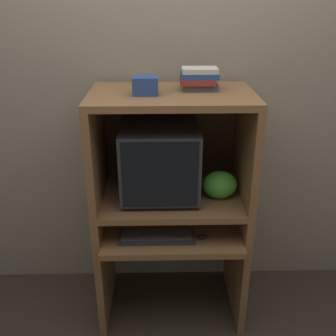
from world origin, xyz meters
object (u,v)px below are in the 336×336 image
object	(u,v)px
mouse	(203,237)
book_stack	(199,79)
crt_monitor	(160,160)
keyboard	(157,236)
snack_bag	(220,185)
storage_box	(145,85)

from	to	relation	value
mouse	book_stack	world-z (taller)	book_stack
crt_monitor	mouse	size ratio (longest dim) A/B	7.72
mouse	book_stack	xyz separation A→B (m)	(-0.02, 0.23, 0.82)
crt_monitor	keyboard	distance (m)	0.42
book_stack	crt_monitor	bearing A→B (deg)	-169.72
mouse	snack_bag	xyz separation A→B (m)	(0.10, 0.14, 0.25)
crt_monitor	mouse	bearing A→B (deg)	-39.37
keyboard	mouse	xyz separation A→B (m)	(0.25, -0.01, 0.00)
snack_bag	mouse	bearing A→B (deg)	-126.16
storage_box	keyboard	bearing A→B (deg)	-69.73
snack_bag	storage_box	size ratio (longest dim) A/B	1.52
book_stack	storage_box	distance (m)	0.29
crt_monitor	mouse	xyz separation A→B (m)	(0.23, -0.19, -0.38)
crt_monitor	storage_box	size ratio (longest dim) A/B	3.40
mouse	book_stack	bearing A→B (deg)	95.86
keyboard	snack_bag	xyz separation A→B (m)	(0.36, 0.13, 0.25)
keyboard	book_stack	bearing A→B (deg)	43.47
mouse	storage_box	world-z (taller)	storage_box
crt_monitor	mouse	distance (m)	0.49
mouse	storage_box	size ratio (longest dim) A/B	0.44
crt_monitor	book_stack	distance (m)	0.49
crt_monitor	keyboard	size ratio (longest dim) A/B	1.03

